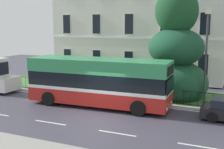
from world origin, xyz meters
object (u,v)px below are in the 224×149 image
Objects in this scene: litter_bin at (63,82)px; georgian_townhouse at (144,12)px; evergreen_tree at (176,57)px; single_decker_bus at (99,81)px; street_lamp_post at (206,50)px.

georgian_townhouse is at bearing 70.76° from litter_bin.
evergreen_tree is (5.28, -8.86, -3.69)m from georgian_townhouse.
street_lamp_post is (6.41, 2.87, 2.07)m from single_decker_bus.
street_lamp_post is at bearing -53.68° from georgian_townhouse.
street_lamp_post is at bearing -31.01° from evergreen_tree.
street_lamp_post is at bearing 21.94° from single_decker_bus.
georgian_townhouse reaches higher than litter_bin.
single_decker_bus is at bearing -135.04° from evergreen_tree.
evergreen_tree reaches higher than street_lamp_post.
georgian_townhouse is 14.41× the size of litter_bin.
street_lamp_post is (7.49, -10.19, -3.02)m from georgian_townhouse.
georgian_townhouse is 13.00m from street_lamp_post.
single_decker_bus is 8.03× the size of litter_bin.
evergreen_tree is at bearing 148.99° from street_lamp_post.
street_lamp_post reaches higher than single_decker_bus.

